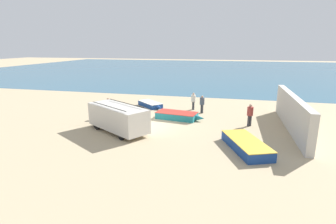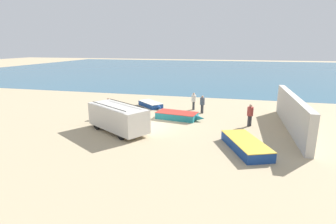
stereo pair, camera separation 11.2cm
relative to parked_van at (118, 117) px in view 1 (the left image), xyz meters
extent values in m
plane|color=tan|center=(1.79, 2.84, -1.11)|extent=(200.00, 200.00, 0.00)
cube|color=#33607A|center=(1.79, 54.84, -1.11)|extent=(120.00, 80.00, 0.01)
cube|color=#BCB7AD|center=(12.84, 3.84, 0.21)|extent=(0.50, 11.40, 2.65)
cube|color=beige|center=(0.02, -0.01, 0.02)|extent=(5.55, 4.46, 1.71)
cube|color=black|center=(-2.28, 1.41, -0.45)|extent=(1.03, 1.58, 0.77)
cube|color=#1E232D|center=(-2.21, 1.37, 0.52)|extent=(0.95, 1.49, 0.55)
cylinder|color=black|center=(-1.82, 0.14, -0.74)|extent=(0.74, 0.58, 0.74)
cylinder|color=black|center=(-0.94, 1.57, -0.74)|extent=(0.74, 0.58, 0.74)
cylinder|color=black|center=(0.98, -1.60, -0.74)|extent=(0.74, 0.58, 0.74)
cylinder|color=black|center=(1.87, -0.17, -0.74)|extent=(0.74, 0.58, 0.74)
cylinder|color=black|center=(-0.38, -0.66, 0.99)|extent=(3.74, 2.34, 0.05)
cylinder|color=black|center=(0.42, 0.63, 0.99)|extent=(3.74, 2.34, 0.05)
cube|color=#1E757F|center=(3.59, 4.59, -0.83)|extent=(3.73, 2.18, 0.56)
cone|color=#1E757F|center=(5.71, 4.26, -0.83)|extent=(0.85, 0.65, 0.53)
cube|color=#B22D23|center=(3.59, 4.59, -0.62)|extent=(0.43, 1.55, 0.05)
cube|color=#B22D23|center=(3.59, 4.59, -0.53)|extent=(3.76, 2.20, 0.04)
cube|color=navy|center=(9.28, -1.39, -0.81)|extent=(3.15, 4.54, 0.60)
cone|color=navy|center=(8.31, 0.99, -0.81)|extent=(0.88, 1.07, 0.57)
cube|color=gold|center=(9.28, -1.39, -0.58)|extent=(1.51, 0.77, 0.05)
cube|color=gold|center=(9.28, -1.39, -0.49)|extent=(3.19, 4.59, 0.04)
cube|color=navy|center=(-0.16, 8.58, -0.88)|extent=(3.14, 3.03, 0.46)
cone|color=navy|center=(1.23, 7.32, -0.88)|extent=(0.79, 0.78, 0.44)
cube|color=silver|center=(-0.16, 8.58, -0.72)|extent=(0.95, 1.02, 0.05)
cube|color=silver|center=(-0.16, 8.58, -0.63)|extent=(3.17, 3.06, 0.04)
cylinder|color=#38383D|center=(4.47, 8.39, -0.69)|extent=(0.16, 0.16, 0.84)
cylinder|color=#38383D|center=(4.57, 8.24, -0.69)|extent=(0.16, 0.16, 0.84)
cylinder|color=silver|center=(4.52, 8.31, 0.06)|extent=(0.46, 0.46, 0.67)
sphere|color=tan|center=(4.52, 8.31, 0.51)|extent=(0.23, 0.23, 0.23)
cylinder|color=#5B564C|center=(-2.42, 3.52, -0.68)|extent=(0.16, 0.16, 0.86)
cylinder|color=#5B564C|center=(-2.58, 3.59, -0.68)|extent=(0.16, 0.16, 0.86)
cylinder|color=#424C5B|center=(-2.50, 3.56, 0.09)|extent=(0.47, 0.47, 0.68)
sphere|color=#8C664C|center=(-2.50, 3.56, 0.55)|extent=(0.23, 0.23, 0.23)
cylinder|color=#38383D|center=(5.47, 7.19, -0.69)|extent=(0.16, 0.16, 0.83)
cylinder|color=#38383D|center=(5.59, 7.07, -0.69)|extent=(0.16, 0.16, 0.83)
cylinder|color=#424C5B|center=(5.53, 7.13, 0.05)|extent=(0.45, 0.45, 0.66)
sphere|color=tan|center=(5.53, 7.13, 0.50)|extent=(0.23, 0.23, 0.23)
cylinder|color=#38383D|center=(9.67, 3.81, -0.67)|extent=(0.17, 0.17, 0.89)
cylinder|color=#38383D|center=(9.84, 3.89, -0.67)|extent=(0.17, 0.17, 0.89)
cylinder|color=#993833|center=(9.76, 3.85, 0.12)|extent=(0.48, 0.48, 0.70)
sphere|color=tan|center=(9.76, 3.85, 0.59)|extent=(0.24, 0.24, 0.24)
camera|label=1|loc=(8.17, -17.48, 5.28)|focal=28.00mm
camera|label=2|loc=(8.28, -17.45, 5.28)|focal=28.00mm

